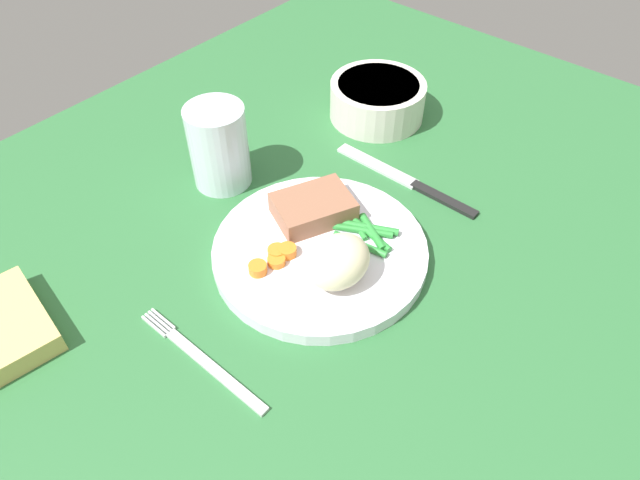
{
  "coord_description": "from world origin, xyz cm",
  "views": [
    {
      "loc": [
        -31.0,
        -29.64,
        49.12
      ],
      "look_at": [
        1.56,
        -1.9,
        4.6
      ],
      "focal_mm": 32.3,
      "sensor_mm": 36.0,
      "label": 1
    }
  ],
  "objects": [
    {
      "name": "fork",
      "position": [
        -15.81,
        -2.16,
        2.2
      ],
      "size": [
        1.44,
        16.6,
        0.4
      ],
      "rotation": [
        0.0,
        0.0,
        0.07
      ],
      "color": "silver",
      "rests_on": "dining_table"
    },
    {
      "name": "meat_portion",
      "position": [
        4.73,
        1.8,
        4.87
      ],
      "size": [
        10.33,
        9.18,
        2.54
      ],
      "primitive_type": "cube",
      "rotation": [
        0.0,
        0.0,
        -0.43
      ],
      "color": "#936047",
      "rests_on": "dinner_plate"
    },
    {
      "name": "mashed_potatoes",
      "position": [
        -0.55,
        -6.13,
        6.02
      ],
      "size": [
        7.17,
        5.81,
        4.83
      ],
      "primitive_type": "ellipsoid",
      "color": "beige",
      "rests_on": "dinner_plate"
    },
    {
      "name": "water_glass",
      "position": [
        3.64,
        15.84,
        6.41
      ],
      "size": [
        7.15,
        7.15,
        10.38
      ],
      "color": "silver",
      "rests_on": "dining_table"
    },
    {
      "name": "knife",
      "position": [
        18.25,
        -2.19,
        2.2
      ],
      "size": [
        1.7,
        20.5,
        0.64
      ],
      "rotation": [
        0.0,
        0.0,
        -0.07
      ],
      "color": "black",
      "rests_on": "dining_table"
    },
    {
      "name": "salad_bowl",
      "position": [
        27.51,
        9.64,
        4.95
      ],
      "size": [
        13.25,
        13.25,
        5.23
      ],
      "color": "silver",
      "rests_on": "dining_table"
    },
    {
      "name": "carrot_slices",
      "position": [
        -3.17,
        0.41,
        4.09
      ],
      "size": [
        5.78,
        2.76,
        1.07
      ],
      "color": "orange",
      "rests_on": "dinner_plate"
    },
    {
      "name": "dinner_plate",
      "position": [
        1.56,
        -1.9,
        2.8
      ],
      "size": [
        23.5,
        23.5,
        1.6
      ],
      "primitive_type": "cylinder",
      "color": "white",
      "rests_on": "dining_table"
    },
    {
      "name": "green_beans",
      "position": [
        6.21,
        -4.45,
        3.99
      ],
      "size": [
        5.42,
        9.02,
        0.89
      ],
      "color": "#2D8C38",
      "rests_on": "dinner_plate"
    },
    {
      "name": "dining_table",
      "position": [
        0.0,
        0.0,
        1.0
      ],
      "size": [
        120.0,
        90.0,
        2.0
      ],
      "color": "#2D6B38",
      "rests_on": "ground"
    }
  ]
}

